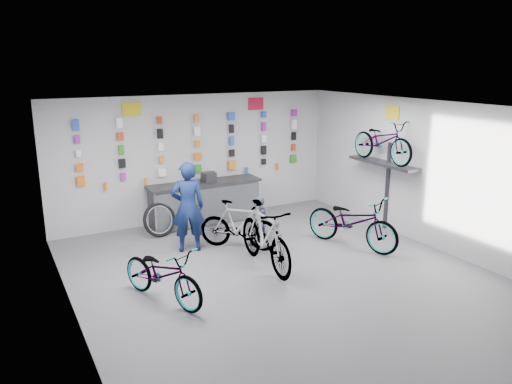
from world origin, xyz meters
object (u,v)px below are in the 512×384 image
bike_left (163,274)px  bike_center (265,236)px  bike_service (239,225)px  customer (260,222)px  counter (205,203)px  bike_right (352,221)px  clerk (188,207)px

bike_left → bike_center: (2.10, 0.41, 0.14)m
bike_left → bike_service: bike_service is taller
bike_service → customer: bearing=-61.4°
counter → customer: (0.37, -2.01, 0.05)m
bike_right → customer: (-1.67, 0.89, -0.00)m
bike_right → customer: size_ratio=1.92×
counter → bike_center: size_ratio=1.33×
clerk → bike_right: bearing=169.2°
bike_left → bike_right: (4.21, 0.49, 0.08)m
counter → clerk: 1.86m
counter → bike_service: 1.89m
bike_service → bike_right: bearing=-71.2°
bike_left → bike_center: 2.15m
counter → clerk: size_ratio=1.46×
bike_service → customer: customer is taller
bike_center → customer: size_ratio=1.87×
bike_left → bike_service: size_ratio=1.06×
bike_center → bike_service: size_ratio=1.20×
counter → bike_center: bike_center is taller
bike_left → bike_service: 2.59m
bike_left → bike_center: size_ratio=0.88×
bike_left → bike_right: 4.24m
counter → bike_right: bike_right is taller
bike_right → clerk: (-3.05, 1.40, 0.38)m
bike_center → clerk: 1.78m
counter → bike_right: 3.55m
counter → customer: bearing=-79.5°
bike_right → bike_service: size_ratio=1.23×
counter → bike_center: 2.98m
bike_center → bike_right: bike_center is taller
bike_service → clerk: bearing=112.1°
counter → clerk: clerk is taller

